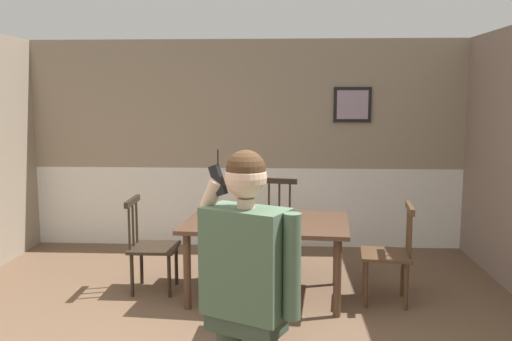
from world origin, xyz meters
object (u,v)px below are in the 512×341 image
at_px(dining_table, 267,229).
at_px(person_figure, 247,284).
at_px(chair_at_table_head, 276,226).
at_px(chair_by_doorway, 390,253).
at_px(chair_opposite_corner, 253,278).
at_px(chair_near_window, 150,245).

distance_m(dining_table, person_figure, 2.42).
bearing_deg(chair_at_table_head, chair_by_doorway, 148.59).
distance_m(chair_by_doorway, person_figure, 2.63).
bearing_deg(chair_by_doorway, dining_table, 91.40).
relative_size(chair_by_doorway, chair_at_table_head, 0.94).
bearing_deg(chair_opposite_corner, dining_table, 87.48).
distance_m(chair_at_table_head, person_figure, 3.34).
distance_m(chair_by_doorway, chair_at_table_head, 1.48).
height_order(chair_near_window, chair_opposite_corner, chair_opposite_corner).
bearing_deg(person_figure, chair_near_window, -39.45).
distance_m(chair_at_table_head, chair_opposite_corner, 1.82).
bearing_deg(chair_at_table_head, dining_table, 96.36).
bearing_deg(chair_opposite_corner, person_figure, -85.62).
bearing_deg(chair_at_table_head, chair_opposite_corner, 96.56).
bearing_deg(chair_near_window, chair_at_table_head, 122.60).
bearing_deg(chair_at_table_head, person_figure, 99.76).
bearing_deg(chair_by_doorway, chair_opposite_corner, 129.41).
relative_size(dining_table, chair_at_table_head, 1.63).
bearing_deg(person_figure, chair_by_doorway, -91.29).
xyz_separation_m(chair_by_doorway, person_figure, (-1.19, -2.30, 0.50)).
relative_size(chair_near_window, chair_opposite_corner, 0.89).
relative_size(dining_table, chair_by_doorway, 1.74).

